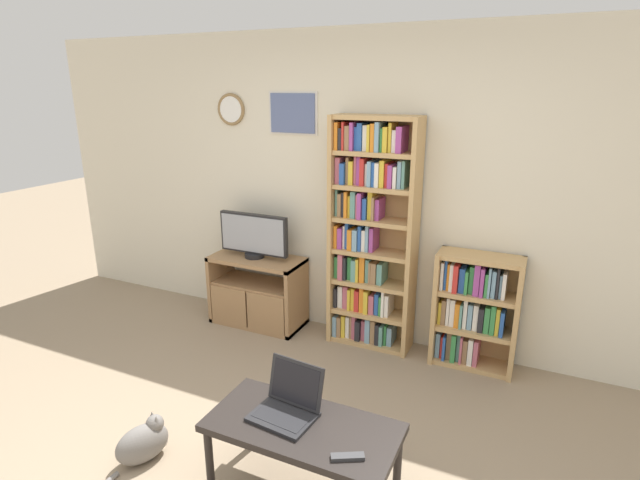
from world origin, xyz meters
name	(u,v)px	position (x,y,z in m)	size (l,w,h in m)	color
wall_back	(369,191)	(-0.01, 2.13, 1.30)	(6.68, 0.09, 2.60)	beige
tv_stand	(257,291)	(-0.98, 1.86, 0.33)	(0.86, 0.41, 0.65)	#9E754C
television	(254,236)	(-1.01, 1.88, 0.85)	(0.68, 0.18, 0.41)	black
bookshelf_tall	(369,235)	(0.06, 1.96, 0.97)	(0.71, 0.28, 1.94)	tan
bookshelf_short	(473,310)	(0.94, 1.96, 0.47)	(0.64, 0.28, 0.93)	tan
coffee_table	(303,433)	(0.34, 0.18, 0.41)	(1.01, 0.49, 0.46)	black
laptop	(288,402)	(0.23, 0.23, 0.53)	(0.36, 0.32, 0.27)	#232326
remote_near_laptop	(348,457)	(0.65, 0.04, 0.47)	(0.16, 0.11, 0.02)	#38383A
cat	(144,442)	(-0.64, 0.03, 0.12)	(0.28, 0.52, 0.28)	slate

